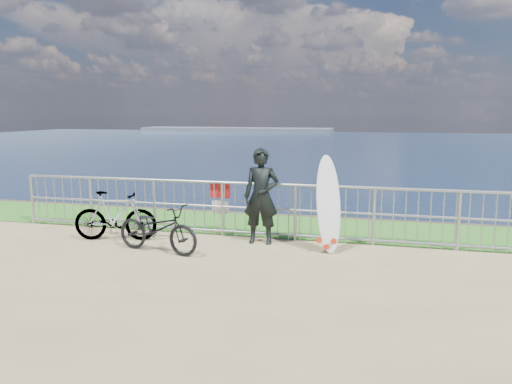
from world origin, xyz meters
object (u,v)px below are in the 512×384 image
(bicycle_near, at_px, (158,228))
(bicycle_far, at_px, (115,216))
(surfboard, at_px, (328,208))
(surfer, at_px, (261,196))

(bicycle_near, bearing_deg, bicycle_far, 75.85)
(surfboard, distance_m, bicycle_near, 3.09)
(bicycle_near, bearing_deg, surfer, -45.01)
(surfboard, height_order, bicycle_far, surfboard)
(surfer, distance_m, bicycle_near, 2.03)
(bicycle_near, xyz_separation_m, bicycle_far, (-1.17, 0.57, 0.05))
(bicycle_near, bearing_deg, surfboard, -62.68)
(surfer, xyz_separation_m, bicycle_far, (-2.83, -0.50, -0.43))
(surfer, distance_m, surfboard, 1.33)
(surfer, xyz_separation_m, surfboard, (1.30, -0.26, -0.11))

